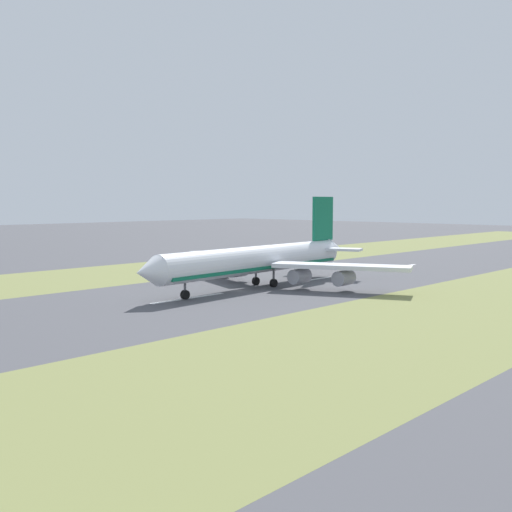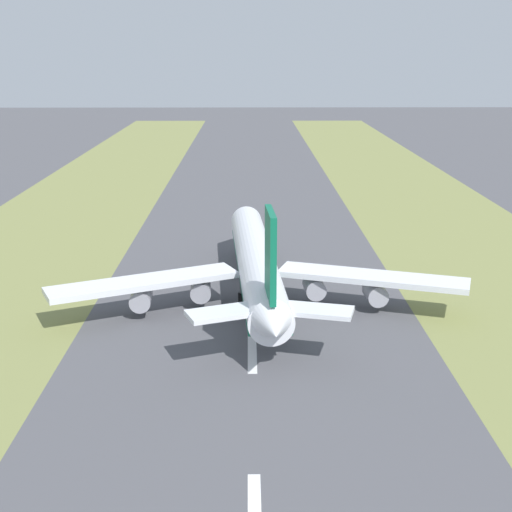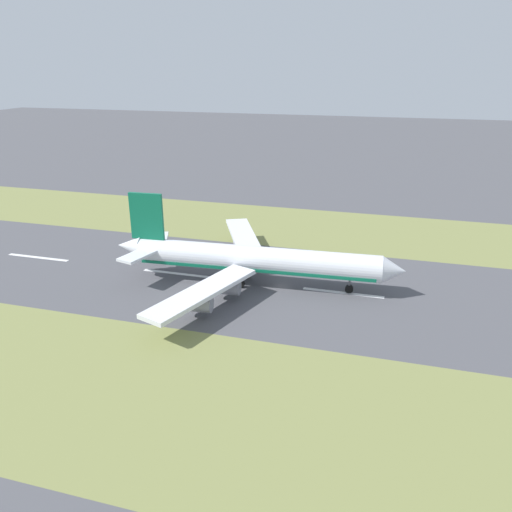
{
  "view_description": "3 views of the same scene",
  "coord_description": "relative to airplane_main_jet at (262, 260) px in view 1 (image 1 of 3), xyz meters",
  "views": [
    {
      "loc": [
        -90.16,
        88.9,
        18.87
      ],
      "look_at": [
        0.76,
        -5.92,
        7.0
      ],
      "focal_mm": 42.0,
      "sensor_mm": 36.0,
      "label": 1
    },
    {
      "loc": [
        -0.47,
        -116.44,
        38.92
      ],
      "look_at": [
        0.76,
        -5.92,
        7.0
      ],
      "focal_mm": 50.0,
      "sensor_mm": 36.0,
      "label": 2
    },
    {
      "loc": [
        102.26,
        22.69,
        47.91
      ],
      "look_at": [
        0.76,
        -5.92,
        7.0
      ],
      "focal_mm": 35.0,
      "sensor_mm": 36.0,
      "label": 3
    }
  ],
  "objects": [
    {
      "name": "centreline_dash_near",
      "position": [
        -0.87,
        -58.1,
        -6.01
      ],
      "size": [
        1.2,
        18.0,
        0.01
      ],
      "primitive_type": "cube",
      "color": "silver",
      "rests_on": "ground"
    },
    {
      "name": "grass_median_east",
      "position": [
        44.13,
        7.82,
        -6.02
      ],
      "size": [
        40.0,
        600.0,
        0.01
      ],
      "primitive_type": "cube",
      "color": "olive",
      "rests_on": "ground"
    },
    {
      "name": "airplane_main_jet",
      "position": [
        0.0,
        0.0,
        0.0
      ],
      "size": [
        64.03,
        67.21,
        20.2
      ],
      "color": "silver",
      "rests_on": "ground"
    },
    {
      "name": "centreline_dash_mid",
      "position": [
        -0.87,
        -18.1,
        -6.01
      ],
      "size": [
        1.2,
        18.0,
        0.01
      ],
      "primitive_type": "cube",
      "color": "silver",
      "rests_on": "ground"
    },
    {
      "name": "centreline_dash_far",
      "position": [
        -0.87,
        21.9,
        -6.01
      ],
      "size": [
        1.2,
        18.0,
        0.01
      ],
      "primitive_type": "cube",
      "color": "silver",
      "rests_on": "ground"
    },
    {
      "name": "grass_median_west",
      "position": [
        -45.87,
        7.82,
        -6.02
      ],
      "size": [
        40.0,
        600.0,
        0.01
      ],
      "primitive_type": "cube",
      "color": "olive",
      "rests_on": "ground"
    },
    {
      "name": "ground_plane",
      "position": [
        -0.87,
        7.82,
        -6.02
      ],
      "size": [
        800.0,
        800.0,
        0.0
      ],
      "primitive_type": "plane",
      "color": "#4C4C51"
    }
  ]
}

